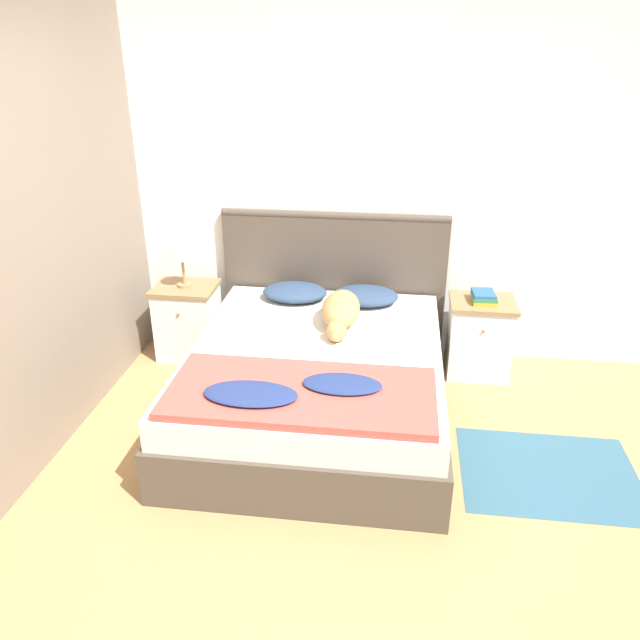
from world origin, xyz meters
TOP-DOWN VIEW (x-y plane):
  - ground_plane at (0.00, 0.00)m, footprint 16.00×16.00m
  - wall_back at (0.00, 2.13)m, footprint 9.00×0.06m
  - wall_side_left at (-1.61, 1.05)m, footprint 0.06×3.10m
  - bed at (-0.07, 1.04)m, footprint 1.64×1.98m
  - headboard at (-0.07, 2.06)m, footprint 1.72×0.06m
  - nightstand_left at (-1.18, 1.80)m, footprint 0.47×0.40m
  - nightstand_right at (1.05, 1.80)m, footprint 0.47×0.40m
  - pillow_left at (-0.33, 1.81)m, footprint 0.48×0.36m
  - pillow_right at (0.20, 1.81)m, footprint 0.48×0.36m
  - quilt at (-0.08, 0.44)m, footprint 1.47×0.68m
  - dog at (0.05, 1.41)m, footprint 0.26×0.69m
  - book_stack at (1.05, 1.79)m, footprint 0.18×0.20m
  - table_lamp at (-1.18, 1.80)m, footprint 0.19×0.19m
  - rug at (1.36, 0.63)m, footprint 1.01×0.80m

SIDE VIEW (x-z plane):
  - ground_plane at x=0.00m, z-range 0.00..0.00m
  - rug at x=1.36m, z-range 0.00..0.00m
  - bed at x=-0.07m, z-range 0.00..0.52m
  - nightstand_left at x=-1.18m, z-range 0.00..0.58m
  - nightstand_right at x=1.05m, z-range 0.00..0.58m
  - quilt at x=-0.08m, z-range 0.51..0.59m
  - pillow_left at x=-0.33m, z-range 0.52..0.63m
  - pillow_right at x=0.20m, z-range 0.52..0.63m
  - headboard at x=-0.07m, z-range 0.02..1.15m
  - book_stack at x=1.05m, z-range 0.58..0.65m
  - dog at x=0.05m, z-range 0.51..0.72m
  - table_lamp at x=-1.18m, z-range 0.68..1.04m
  - wall_back at x=0.00m, z-range 0.00..2.55m
  - wall_side_left at x=-1.61m, z-range 0.00..2.55m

